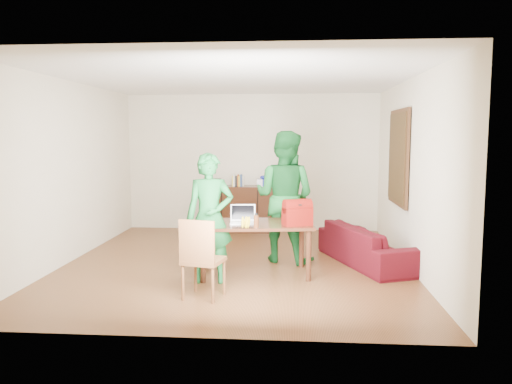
# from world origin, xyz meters

# --- Properties ---
(room) EXTENTS (5.20, 5.70, 2.90)m
(room) POSITION_xyz_m (0.01, 0.13, 1.31)
(room) COLOR #412810
(room) RESTS_ON ground
(table) EXTENTS (1.62, 1.03, 0.71)m
(table) POSITION_xyz_m (0.32, -0.56, 0.63)
(table) COLOR black
(table) RESTS_ON ground
(chair) EXTENTS (0.51, 0.50, 0.95)m
(chair) POSITION_xyz_m (-0.20, -1.59, 0.28)
(chair) COLOR brown
(chair) RESTS_ON ground
(person_near) EXTENTS (0.66, 0.48, 1.67)m
(person_near) POSITION_xyz_m (-0.23, -0.94, 0.84)
(person_near) COLOR #155F28
(person_near) RESTS_ON ground
(person_far) EXTENTS (1.16, 1.05, 1.96)m
(person_far) POSITION_xyz_m (0.71, 0.22, 0.98)
(person_far) COLOR #135922
(person_far) RESTS_ON ground
(laptop) EXTENTS (0.36, 0.27, 0.24)m
(laptop) POSITION_xyz_m (0.17, -0.61, 0.76)
(laptop) COLOR white
(laptop) RESTS_ON table
(bananas) EXTENTS (0.18, 0.14, 0.06)m
(bananas) POSITION_xyz_m (0.24, -0.95, 0.74)
(bananas) COLOR gold
(bananas) RESTS_ON table
(bottle) EXTENTS (0.08, 0.08, 0.19)m
(bottle) POSITION_xyz_m (0.37, -0.93, 0.81)
(bottle) COLOR #512712
(bottle) RESTS_ON table
(red_bag) EXTENTS (0.42, 0.33, 0.27)m
(red_bag) POSITION_xyz_m (0.89, -0.69, 0.85)
(red_bag) COLOR #680B06
(red_bag) RESTS_ON table
(sofa) EXTENTS (1.40, 2.08, 0.56)m
(sofa) POSITION_xyz_m (1.95, 0.15, 0.28)
(sofa) COLOR #380709
(sofa) RESTS_ON ground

